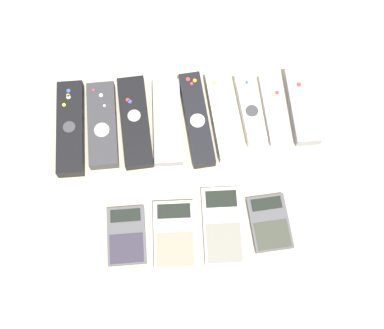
{
  "coord_description": "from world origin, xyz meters",
  "views": [
    {
      "loc": [
        -0.04,
        -0.35,
        1.04
      ],
      "look_at": [
        0.0,
        0.03,
        0.01
      ],
      "focal_mm": 50.0,
      "sensor_mm": 36.0,
      "label": 1
    }
  ],
  "objects_px": {
    "remote_2": "(135,122)",
    "remote_8": "(302,106)",
    "remote_5": "(225,116)",
    "remote_7": "(275,110)",
    "calculator_0": "(126,235)",
    "calculator_1": "(175,234)",
    "remote_1": "(102,125)",
    "calculator_2": "(223,225)",
    "remote_0": "(71,128)",
    "remote_4": "(197,119)",
    "remote_3": "(167,122)",
    "calculator_3": "(270,223)",
    "remote_6": "(250,110)"
  },
  "relations": [
    {
      "from": "remote_7",
      "to": "calculator_2",
      "type": "xyz_separation_m",
      "value": [
        -0.14,
        -0.24,
        -0.0
      ]
    },
    {
      "from": "remote_5",
      "to": "calculator_0",
      "type": "height_order",
      "value": "remote_5"
    },
    {
      "from": "remote_4",
      "to": "remote_7",
      "type": "bearing_deg",
      "value": -0.86
    },
    {
      "from": "calculator_1",
      "to": "calculator_2",
      "type": "relative_size",
      "value": 0.86
    },
    {
      "from": "remote_1",
      "to": "calculator_1",
      "type": "xyz_separation_m",
      "value": [
        0.13,
        -0.25,
        -0.0
      ]
    },
    {
      "from": "remote_1",
      "to": "calculator_2",
      "type": "xyz_separation_m",
      "value": [
        0.23,
        -0.24,
        -0.01
      ]
    },
    {
      "from": "remote_2",
      "to": "calculator_1",
      "type": "relative_size",
      "value": 1.52
    },
    {
      "from": "remote_1",
      "to": "remote_4",
      "type": "height_order",
      "value": "remote_1"
    },
    {
      "from": "remote_3",
      "to": "calculator_0",
      "type": "height_order",
      "value": "remote_3"
    },
    {
      "from": "remote_5",
      "to": "remote_6",
      "type": "bearing_deg",
      "value": 6.24
    },
    {
      "from": "remote_1",
      "to": "calculator_2",
      "type": "relative_size",
      "value": 1.19
    },
    {
      "from": "calculator_0",
      "to": "calculator_1",
      "type": "xyz_separation_m",
      "value": [
        0.1,
        -0.01,
        0.0
      ]
    },
    {
      "from": "remote_1",
      "to": "remote_4",
      "type": "bearing_deg",
      "value": -1.41
    },
    {
      "from": "remote_6",
      "to": "calculator_0",
      "type": "relative_size",
      "value": 1.4
    },
    {
      "from": "remote_5",
      "to": "remote_7",
      "type": "bearing_deg",
      "value": 0.31
    },
    {
      "from": "remote_7",
      "to": "remote_8",
      "type": "distance_m",
      "value": 0.06
    },
    {
      "from": "remote_3",
      "to": "calculator_1",
      "type": "height_order",
      "value": "remote_3"
    },
    {
      "from": "remote_4",
      "to": "calculator_0",
      "type": "bearing_deg",
      "value": -128.3
    },
    {
      "from": "remote_0",
      "to": "remote_6",
      "type": "xyz_separation_m",
      "value": [
        0.38,
        0.01,
        -0.0
      ]
    },
    {
      "from": "remote_1",
      "to": "remote_8",
      "type": "bearing_deg",
      "value": 0.83
    },
    {
      "from": "remote_5",
      "to": "calculator_0",
      "type": "relative_size",
      "value": 1.72
    },
    {
      "from": "remote_0",
      "to": "remote_5",
      "type": "height_order",
      "value": "same"
    },
    {
      "from": "calculator_3",
      "to": "calculator_1",
      "type": "bearing_deg",
      "value": 179.19
    },
    {
      "from": "remote_0",
      "to": "remote_1",
      "type": "bearing_deg",
      "value": 2.17
    },
    {
      "from": "remote_2",
      "to": "remote_8",
      "type": "relative_size",
      "value": 1.19
    },
    {
      "from": "remote_1",
      "to": "remote_5",
      "type": "xyz_separation_m",
      "value": [
        0.26,
        -0.0,
        0.0
      ]
    },
    {
      "from": "remote_2",
      "to": "remote_5",
      "type": "distance_m",
      "value": 0.19
    },
    {
      "from": "remote_3",
      "to": "calculator_2",
      "type": "height_order",
      "value": "remote_3"
    },
    {
      "from": "remote_7",
      "to": "calculator_1",
      "type": "relative_size",
      "value": 1.18
    },
    {
      "from": "remote_0",
      "to": "remote_1",
      "type": "distance_m",
      "value": 0.07
    },
    {
      "from": "remote_3",
      "to": "calculator_3",
      "type": "bearing_deg",
      "value": -49.38
    },
    {
      "from": "remote_1",
      "to": "remote_5",
      "type": "distance_m",
      "value": 0.26
    },
    {
      "from": "remote_3",
      "to": "remote_7",
      "type": "relative_size",
      "value": 1.21
    },
    {
      "from": "remote_1",
      "to": "calculator_1",
      "type": "distance_m",
      "value": 0.28
    },
    {
      "from": "remote_7",
      "to": "remote_4",
      "type": "bearing_deg",
      "value": -178.49
    },
    {
      "from": "calculator_2",
      "to": "remote_1",
      "type": "bearing_deg",
      "value": 136.47
    },
    {
      "from": "remote_1",
      "to": "calculator_3",
      "type": "height_order",
      "value": "remote_1"
    },
    {
      "from": "remote_4",
      "to": "remote_6",
      "type": "bearing_deg",
      "value": 1.69
    },
    {
      "from": "calculator_0",
      "to": "calculator_1",
      "type": "height_order",
      "value": "calculator_1"
    },
    {
      "from": "remote_5",
      "to": "remote_6",
      "type": "relative_size",
      "value": 1.23
    },
    {
      "from": "remote_3",
      "to": "calculator_2",
      "type": "distance_m",
      "value": 0.25
    },
    {
      "from": "remote_6",
      "to": "calculator_1",
      "type": "distance_m",
      "value": 0.31
    },
    {
      "from": "remote_3",
      "to": "remote_7",
      "type": "height_order",
      "value": "remote_3"
    },
    {
      "from": "remote_2",
      "to": "calculator_3",
      "type": "height_order",
      "value": "remote_2"
    },
    {
      "from": "calculator_1",
      "to": "calculator_3",
      "type": "relative_size",
      "value": 1.2
    },
    {
      "from": "remote_0",
      "to": "remote_5",
      "type": "relative_size",
      "value": 1.05
    },
    {
      "from": "remote_6",
      "to": "remote_7",
      "type": "bearing_deg",
      "value": -6.51
    },
    {
      "from": "remote_5",
      "to": "remote_0",
      "type": "bearing_deg",
      "value": 176.22
    },
    {
      "from": "remote_2",
      "to": "calculator_0",
      "type": "height_order",
      "value": "remote_2"
    },
    {
      "from": "remote_6",
      "to": "calculator_1",
      "type": "relative_size",
      "value": 1.19
    }
  ]
}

